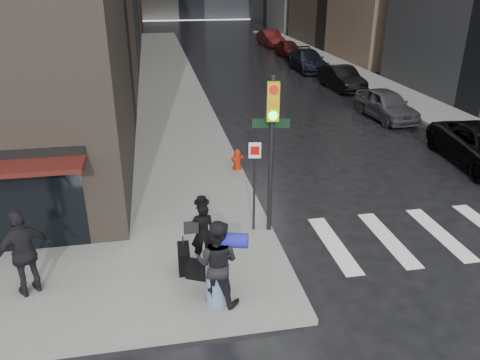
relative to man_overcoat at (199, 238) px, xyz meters
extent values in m
plane|color=black|center=(0.23, -0.49, -0.92)|extent=(140.00, 140.00, 0.00)
cube|color=slate|center=(0.23, 26.51, -0.85)|extent=(4.00, 50.00, 0.15)
cube|color=slate|center=(13.73, 26.51, -0.85)|extent=(3.00, 50.00, 0.15)
cube|color=silver|center=(3.73, 0.51, -0.92)|extent=(0.50, 3.00, 0.01)
cube|color=silver|center=(5.33, 0.51, -0.92)|extent=(0.50, 3.00, 0.01)
cube|color=silver|center=(6.93, 0.51, -0.92)|extent=(0.50, 3.00, 0.01)
imported|color=black|center=(0.11, 0.08, 0.06)|extent=(0.61, 0.41, 1.67)
cylinder|color=black|center=(0.11, 0.08, 0.92)|extent=(0.36, 0.36, 0.04)
cylinder|color=black|center=(0.11, 0.08, 0.98)|extent=(0.22, 0.22, 0.13)
cube|color=black|center=(-0.17, 0.03, 0.28)|extent=(0.36, 0.12, 0.29)
cube|color=black|center=(-0.40, -0.30, -0.38)|extent=(0.29, 0.65, 0.84)
cylinder|color=black|center=(-0.40, -0.30, 0.06)|extent=(0.03, 0.03, 0.39)
imported|color=black|center=(0.25, -1.50, 0.23)|extent=(1.20, 1.10, 2.00)
cube|color=black|center=(-0.09, -1.12, -0.17)|extent=(0.68, 0.55, 0.37)
cylinder|color=#1D1FA0|center=(0.60, -1.52, 0.76)|extent=(0.66, 0.47, 0.32)
imported|color=black|center=(-3.86, -0.40, 0.26)|extent=(1.29, 1.07, 2.07)
cylinder|color=black|center=(2.11, 1.41, 1.40)|extent=(0.13, 0.13, 4.34)
cube|color=gold|center=(2.07, 1.17, 2.98)|extent=(0.33, 0.25, 0.98)
cylinder|color=red|center=(2.05, 1.07, 3.30)|extent=(0.22, 0.09, 0.22)
cylinder|color=orange|center=(2.05, 1.07, 2.98)|extent=(0.22, 0.09, 0.22)
cylinder|color=#19E533|center=(2.05, 1.07, 2.65)|extent=(0.22, 0.09, 0.22)
cylinder|color=black|center=(1.69, 1.48, 0.53)|extent=(0.07, 0.07, 2.61)
cube|color=white|center=(1.69, 1.45, 1.62)|extent=(0.32, 0.08, 0.43)
cube|color=black|center=(2.11, 1.49, 2.32)|extent=(0.97, 0.20, 0.24)
cylinder|color=#A5220A|center=(2.03, 5.99, -0.72)|extent=(0.34, 0.34, 0.11)
cylinder|color=#A5220A|center=(2.03, 5.99, -0.46)|extent=(0.25, 0.25, 0.63)
sphere|color=#A5220A|center=(2.03, 5.99, -0.12)|extent=(0.23, 0.23, 0.23)
cylinder|color=#A5220A|center=(2.03, 5.99, -0.35)|extent=(0.45, 0.28, 0.15)
imported|color=#3F3F44|center=(10.73, 11.67, -0.18)|extent=(2.05, 4.47, 1.49)
imported|color=black|center=(11.05, 18.36, -0.19)|extent=(1.81, 4.52, 1.46)
imported|color=black|center=(10.95, 25.06, -0.15)|extent=(2.16, 5.30, 1.54)
imported|color=#3C110C|center=(11.35, 31.76, -0.21)|extent=(1.93, 4.29, 1.43)
imported|color=#3F0C0C|center=(11.35, 38.45, -0.12)|extent=(2.01, 4.97, 1.60)
camera|label=1|loc=(-0.81, -9.85, 5.85)|focal=35.00mm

